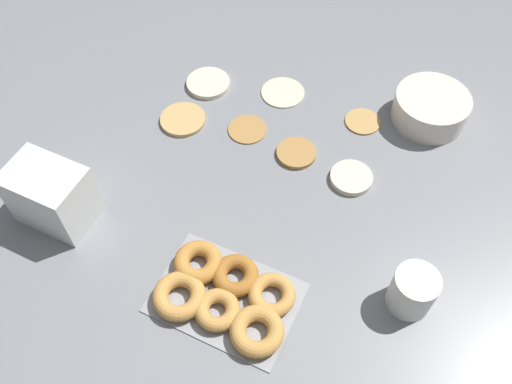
{
  "coord_description": "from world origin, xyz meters",
  "views": [
    {
      "loc": [
        0.34,
        -0.72,
        0.99
      ],
      "look_at": [
        0.05,
        -0.11,
        0.04
      ],
      "focal_mm": 38.0,
      "sensor_mm": 36.0,
      "label": 1
    }
  ],
  "objects_px": {
    "pancake_4": "(363,121)",
    "pancake_3": "(208,83)",
    "container_stack": "(52,195)",
    "pancake_2": "(296,153)",
    "paper_cup": "(413,291)",
    "donut_tray": "(224,295)",
    "pancake_1": "(247,129)",
    "batter_bowl": "(430,108)",
    "pancake_6": "(183,119)",
    "pancake_0": "(283,92)",
    "pancake_5": "(351,178)"
  },
  "relations": [
    {
      "from": "pancake_0",
      "to": "pancake_6",
      "type": "xyz_separation_m",
      "value": [
        -0.18,
        -0.2,
        0.0
      ]
    },
    {
      "from": "container_stack",
      "to": "pancake_4",
      "type": "bearing_deg",
      "value": 47.08
    },
    {
      "from": "pancake_4",
      "to": "donut_tray",
      "type": "xyz_separation_m",
      "value": [
        -0.09,
        -0.57,
        0.01
      ]
    },
    {
      "from": "pancake_5",
      "to": "batter_bowl",
      "type": "bearing_deg",
      "value": 68.01
    },
    {
      "from": "paper_cup",
      "to": "pancake_1",
      "type": "bearing_deg",
      "value": 150.58
    },
    {
      "from": "pancake_2",
      "to": "pancake_6",
      "type": "relative_size",
      "value": 0.84
    },
    {
      "from": "donut_tray",
      "to": "batter_bowl",
      "type": "relative_size",
      "value": 1.54
    },
    {
      "from": "container_stack",
      "to": "paper_cup",
      "type": "relative_size",
      "value": 1.65
    },
    {
      "from": "pancake_1",
      "to": "pancake_4",
      "type": "distance_m",
      "value": 0.29
    },
    {
      "from": "pancake_0",
      "to": "pancake_5",
      "type": "relative_size",
      "value": 1.16
    },
    {
      "from": "pancake_2",
      "to": "donut_tray",
      "type": "xyz_separation_m",
      "value": [
        0.02,
        -0.4,
        0.01
      ]
    },
    {
      "from": "pancake_4",
      "to": "pancake_2",
      "type": "bearing_deg",
      "value": -122.91
    },
    {
      "from": "pancake_5",
      "to": "pancake_3",
      "type": "bearing_deg",
      "value": 163.22
    },
    {
      "from": "donut_tray",
      "to": "container_stack",
      "type": "distance_m",
      "value": 0.42
    },
    {
      "from": "pancake_6",
      "to": "donut_tray",
      "type": "distance_m",
      "value": 0.49
    },
    {
      "from": "pancake_0",
      "to": "donut_tray",
      "type": "bearing_deg",
      "value": -77.34
    },
    {
      "from": "batter_bowl",
      "to": "pancake_2",
      "type": "bearing_deg",
      "value": -135.03
    },
    {
      "from": "pancake_4",
      "to": "pancake_3",
      "type": "bearing_deg",
      "value": -173.22
    },
    {
      "from": "pancake_3",
      "to": "donut_tray",
      "type": "height_order",
      "value": "donut_tray"
    },
    {
      "from": "pancake_1",
      "to": "pancake_4",
      "type": "height_order",
      "value": "pancake_4"
    },
    {
      "from": "pancake_6",
      "to": "donut_tray",
      "type": "xyz_separation_m",
      "value": [
        0.31,
        -0.38,
        0.01
      ]
    },
    {
      "from": "pancake_5",
      "to": "container_stack",
      "type": "distance_m",
      "value": 0.65
    },
    {
      "from": "pancake_4",
      "to": "paper_cup",
      "type": "relative_size",
      "value": 0.91
    },
    {
      "from": "pancake_3",
      "to": "donut_tray",
      "type": "distance_m",
      "value": 0.61
    },
    {
      "from": "pancake_2",
      "to": "batter_bowl",
      "type": "xyz_separation_m",
      "value": [
        0.25,
        0.25,
        0.03
      ]
    },
    {
      "from": "pancake_2",
      "to": "paper_cup",
      "type": "height_order",
      "value": "paper_cup"
    },
    {
      "from": "pancake_0",
      "to": "pancake_6",
      "type": "relative_size",
      "value": 1.0
    },
    {
      "from": "container_stack",
      "to": "pancake_3",
      "type": "bearing_deg",
      "value": 78.89
    },
    {
      "from": "pancake_2",
      "to": "pancake_6",
      "type": "xyz_separation_m",
      "value": [
        -0.3,
        -0.02,
        -0.0
      ]
    },
    {
      "from": "donut_tray",
      "to": "container_stack",
      "type": "relative_size",
      "value": 1.76
    },
    {
      "from": "pancake_6",
      "to": "donut_tray",
      "type": "height_order",
      "value": "donut_tray"
    },
    {
      "from": "pancake_2",
      "to": "pancake_0",
      "type": "bearing_deg",
      "value": 122.63
    },
    {
      "from": "pancake_5",
      "to": "donut_tray",
      "type": "bearing_deg",
      "value": -107.94
    },
    {
      "from": "pancake_0",
      "to": "pancake_1",
      "type": "bearing_deg",
      "value": -99.77
    },
    {
      "from": "pancake_3",
      "to": "pancake_5",
      "type": "height_order",
      "value": "pancake_5"
    },
    {
      "from": "pancake_1",
      "to": "pancake_2",
      "type": "xyz_separation_m",
      "value": [
        0.14,
        -0.02,
        0.0
      ]
    },
    {
      "from": "pancake_1",
      "to": "pancake_6",
      "type": "bearing_deg",
      "value": -165.12
    },
    {
      "from": "pancake_3",
      "to": "batter_bowl",
      "type": "xyz_separation_m",
      "value": [
        0.55,
        0.13,
        0.03
      ]
    },
    {
      "from": "pancake_2",
      "to": "container_stack",
      "type": "relative_size",
      "value": 0.59
    },
    {
      "from": "pancake_5",
      "to": "paper_cup",
      "type": "relative_size",
      "value": 1.01
    },
    {
      "from": "container_stack",
      "to": "pancake_5",
      "type": "bearing_deg",
      "value": 33.83
    },
    {
      "from": "pancake_2",
      "to": "batter_bowl",
      "type": "distance_m",
      "value": 0.35
    },
    {
      "from": "pancake_1",
      "to": "batter_bowl",
      "type": "relative_size",
      "value": 0.53
    },
    {
      "from": "pancake_2",
      "to": "donut_tray",
      "type": "bearing_deg",
      "value": -87.53
    },
    {
      "from": "pancake_5",
      "to": "donut_tray",
      "type": "distance_m",
      "value": 0.41
    },
    {
      "from": "pancake_3",
      "to": "container_stack",
      "type": "distance_m",
      "value": 0.51
    },
    {
      "from": "pancake_4",
      "to": "batter_bowl",
      "type": "distance_m",
      "value": 0.17
    },
    {
      "from": "pancake_6",
      "to": "pancake_1",
      "type": "bearing_deg",
      "value": 14.88
    },
    {
      "from": "pancake_5",
      "to": "donut_tray",
      "type": "relative_size",
      "value": 0.35
    },
    {
      "from": "container_stack",
      "to": "paper_cup",
      "type": "xyz_separation_m",
      "value": [
        0.74,
        0.13,
        -0.02
      ]
    }
  ]
}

